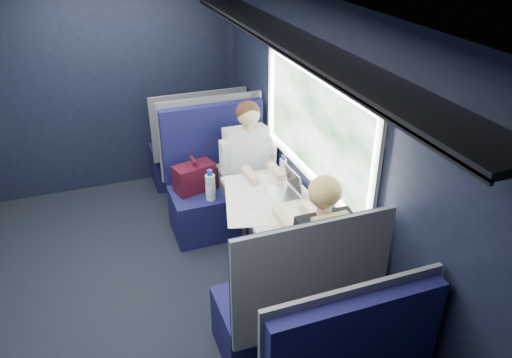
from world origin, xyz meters
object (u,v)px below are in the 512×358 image
object	(u,v)px
seat_bay_near	(219,187)
bottle_small	(283,168)
seat_row_front	(197,150)
laptop	(287,187)
table	(271,207)
man	(250,164)
seat_bay_far	(293,305)
woman	(317,247)
cup	(273,169)

from	to	relation	value
seat_bay_near	bottle_small	size ratio (longest dim) A/B	5.92
seat_row_front	laptop	xyz separation A→B (m)	(0.34, -1.76, 0.39)
table	man	world-z (taller)	man
man	laptop	world-z (taller)	man
man	laptop	xyz separation A→B (m)	(0.09, -0.66, 0.08)
seat_bay_far	man	world-z (taller)	man
seat_bay_far	seat_row_front	world-z (taller)	seat_bay_far
table	man	distance (m)	0.70
seat_bay_far	seat_bay_near	bearing A→B (deg)	90.50
seat_bay_near	woman	distance (m)	1.63
seat_bay_near	cup	xyz separation A→B (m)	(0.38, -0.46, 0.36)
seat_bay_near	laptop	size ratio (longest dim) A/B	4.20
man	laptop	bearing A→B (deg)	-82.23
seat_bay_near	seat_bay_far	size ratio (longest dim) A/B	1.00
seat_row_front	bottle_small	size ratio (longest dim) A/B	5.45
seat_bay_near	woman	bearing A→B (deg)	-80.47
laptop	bottle_small	distance (m)	0.29
seat_bay_far	table	bearing A→B (deg)	78.22
table	seat_row_front	distance (m)	1.82
seat_bay_far	woman	size ratio (longest dim) A/B	0.95
man	laptop	distance (m)	0.67
seat_bay_near	seat_bay_far	distance (m)	1.75
woman	laptop	size ratio (longest dim) A/B	4.41
man	laptop	size ratio (longest dim) A/B	4.41
seat_bay_far	laptop	bearing A→B (deg)	69.60
cup	seat_bay_near	bearing A→B (deg)	129.11
seat_bay_near	man	bearing A→B (deg)	-33.22
seat_bay_far	bottle_small	size ratio (longest dim) A/B	5.92
laptop	bottle_small	bearing A→B (deg)	74.21
seat_bay_far	cup	bearing A→B (deg)	74.30
man	woman	xyz separation A→B (m)	(0.00, -1.41, 0.01)
seat_row_front	bottle_small	bearing A→B (deg)	-74.30
seat_row_front	woman	size ratio (longest dim) A/B	0.88
laptop	cup	world-z (taller)	laptop
seat_bay_near	laptop	bearing A→B (deg)	-66.90
table	seat_bay_far	size ratio (longest dim) A/B	0.79
bottle_small	cup	xyz separation A→B (m)	(-0.06, 0.10, -0.05)
seat_bay_near	cup	distance (m)	0.70
table	man	bearing A→B (deg)	84.48
woman	bottle_small	bearing A→B (deg)	80.69
table	seat_bay_far	world-z (taller)	seat_bay_far
seat_bay_near	seat_row_front	size ratio (longest dim) A/B	1.09
seat_row_front	woman	xyz separation A→B (m)	(0.25, -2.50, 0.32)
seat_bay_near	laptop	world-z (taller)	seat_bay_near
table	man	size ratio (longest dim) A/B	0.76
table	seat_bay_near	distance (m)	0.93
seat_row_front	bottle_small	distance (m)	1.60
seat_bay_near	seat_bay_far	xyz separation A→B (m)	(0.02, -1.75, -0.01)
table	seat_row_front	size ratio (longest dim) A/B	0.86
seat_bay_far	man	distance (m)	1.62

